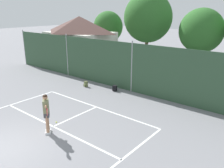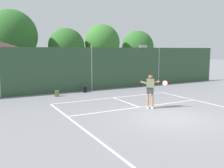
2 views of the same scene
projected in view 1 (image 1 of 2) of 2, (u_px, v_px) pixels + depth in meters
ground_plane at (3, 149)px, 9.32m from camera, size 120.00×120.00×0.00m
court_markings at (18, 143)px, 9.79m from camera, size 8.30×11.10×0.01m
chainlink_fence at (132, 68)px, 15.44m from camera, size 26.09×0.09×3.43m
clubhouse_building at (80, 40)px, 23.43m from camera, size 6.68×4.88×4.70m
treeline_backdrop at (195, 26)px, 21.46m from camera, size 24.58×4.64×7.08m
tennis_player at (46, 111)px, 10.22m from camera, size 1.22×0.87×1.85m
tennis_ball at (56, 122)px, 11.50m from camera, size 0.07×0.07×0.07m
backpack_olive at (86, 84)px, 16.83m from camera, size 0.32×0.31×0.46m
backpack_black at (115, 88)px, 15.92m from camera, size 0.31×0.29×0.46m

